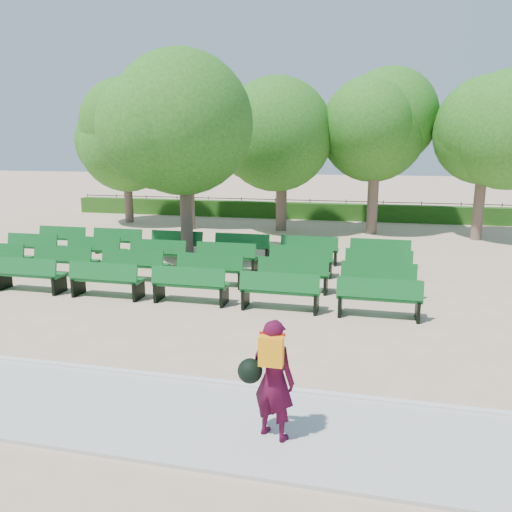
% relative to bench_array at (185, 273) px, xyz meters
% --- Properties ---
extents(ground, '(120.00, 120.00, 0.00)m').
position_rel_bench_array_xyz_m(ground, '(1.17, -0.57, -0.10)').
color(ground, tan).
extents(paving, '(30.00, 2.20, 0.06)m').
position_rel_bench_array_xyz_m(paving, '(1.17, -7.97, -0.07)').
color(paving, '#B4B4B0').
rests_on(paving, ground).
extents(curb, '(30.00, 0.12, 0.10)m').
position_rel_bench_array_xyz_m(curb, '(1.17, -6.82, -0.05)').
color(curb, silver).
rests_on(curb, ground).
extents(hedge, '(26.00, 0.70, 0.90)m').
position_rel_bench_array_xyz_m(hedge, '(1.17, 13.43, 0.35)').
color(hedge, '#225014').
rests_on(hedge, ground).
extents(fence, '(26.00, 0.10, 1.02)m').
position_rel_bench_array_xyz_m(fence, '(1.17, 13.83, -0.10)').
color(fence, black).
rests_on(fence, ground).
extents(tree_line, '(21.80, 6.80, 7.04)m').
position_rel_bench_array_xyz_m(tree_line, '(1.17, 9.43, -0.10)').
color(tree_line, '#2C6E1D').
rests_on(tree_line, ground).
extents(bench_array, '(2.00, 0.75, 1.23)m').
position_rel_bench_array_xyz_m(bench_array, '(0.00, 0.00, 0.00)').
color(bench_array, '#105C21').
rests_on(bench_array, ground).
extents(tree_among, '(4.71, 4.71, 6.55)m').
position_rel_bench_array_xyz_m(tree_among, '(-0.74, 2.20, 4.31)').
color(tree_among, brown).
rests_on(tree_among, ground).
extents(person, '(0.84, 0.60, 1.68)m').
position_rel_bench_array_xyz_m(person, '(4.43, -8.16, 0.83)').
color(person, '#400922').
rests_on(person, ground).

